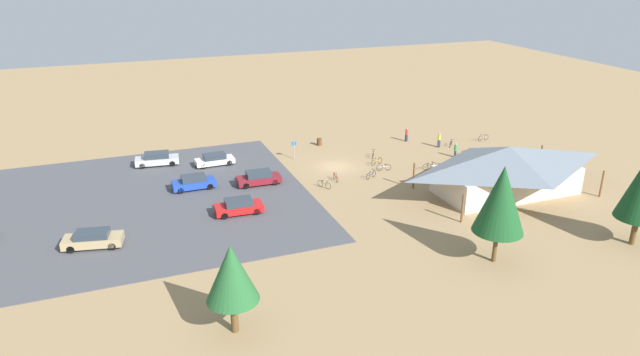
{
  "coord_description": "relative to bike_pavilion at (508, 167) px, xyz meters",
  "views": [
    {
      "loc": [
        23.4,
        55.62,
        22.18
      ],
      "look_at": [
        4.03,
        5.41,
        1.2
      ],
      "focal_mm": 32.03,
      "sensor_mm": 36.0,
      "label": 1
    }
  ],
  "objects": [
    {
      "name": "bicycle_blue_lone_east",
      "position": [
        10.82,
        -8.39,
        -2.38
      ],
      "size": [
        1.54,
        0.89,
        0.83
      ],
      "color": "black",
      "rests_on": "ground"
    },
    {
      "name": "pine_midwest",
      "position": [
        30.56,
        12.62,
        1.45
      ],
      "size": [
        3.32,
        3.32,
        6.12
      ],
      "color": "brown",
      "rests_on": "ground"
    },
    {
      "name": "bicycle_teal_near_porch",
      "position": [
        -3.0,
        -10.97,
        -2.38
      ],
      "size": [
        1.73,
        0.48,
        0.82
      ],
      "color": "black",
      "rests_on": "ground"
    },
    {
      "name": "visitor_at_bikes",
      "position": [
        -1.42,
        -10.99,
        -1.86
      ],
      "size": [
        0.39,
        0.4,
        1.69
      ],
      "color": "#2D3347",
      "rests_on": "ground"
    },
    {
      "name": "bicycle_red_near_sign",
      "position": [
        14.66,
        -9.06,
        -2.4
      ],
      "size": [
        0.48,
        1.63,
        0.78
      ],
      "color": "black",
      "rests_on": "ground"
    },
    {
      "name": "car_silver_front_row",
      "position": [
        31.71,
        -20.69,
        -1.96
      ],
      "size": [
        4.95,
        2.41,
        1.5
      ],
      "color": "#BCBCC1",
      "rests_on": "parking_lot_asphalt"
    },
    {
      "name": "bike_pavilion",
      "position": [
        0.0,
        0.0,
        0.0
      ],
      "size": [
        16.52,
        9.0,
        4.83
      ],
      "color": "beige",
      "rests_on": "ground"
    },
    {
      "name": "car_white_second_row",
      "position": [
        25.63,
        -18.35,
        -2.03
      ],
      "size": [
        4.36,
        1.9,
        1.33
      ],
      "color": "white",
      "rests_on": "parking_lot_asphalt"
    },
    {
      "name": "bicycle_green_by_bin",
      "position": [
        16.53,
        -7.63,
        -2.37
      ],
      "size": [
        0.91,
        1.49,
        0.88
      ],
      "color": "black",
      "rests_on": "ground"
    },
    {
      "name": "bicycle_black_yard_left",
      "position": [
        3.6,
        -8.47,
        -2.35
      ],
      "size": [
        1.82,
        0.48,
        0.84
      ],
      "color": "black",
      "rests_on": "ground"
    },
    {
      "name": "car_blue_aisle_side",
      "position": [
        29.02,
        -12.09,
        -1.99
      ],
      "size": [
        4.32,
        1.86,
        1.43
      ],
      "color": "#1E42B2",
      "rests_on": "parking_lot_asphalt"
    },
    {
      "name": "car_maroon_by_curb",
      "position": [
        22.53,
        -10.87,
        -1.98
      ],
      "size": [
        4.58,
        1.92,
        1.46
      ],
      "color": "maroon",
      "rests_on": "parking_lot_asphalt"
    },
    {
      "name": "car_tan_far_end",
      "position": [
        38.75,
        -2.5,
        -2.0
      ],
      "size": [
        4.94,
        2.76,
        1.4
      ],
      "color": "tan",
      "rests_on": "parking_lot_asphalt"
    },
    {
      "name": "car_red_near_entry",
      "position": [
        26.16,
        -4.59,
        -2.0
      ],
      "size": [
        4.44,
        2.07,
        1.41
      ],
      "color": "red",
      "rests_on": "parking_lot_asphalt"
    },
    {
      "name": "bicycle_purple_trailside",
      "position": [
        -3.3,
        -14.75,
        -2.4
      ],
      "size": [
        1.21,
        1.28,
        0.76
      ],
      "color": "black",
      "rests_on": "ground"
    },
    {
      "name": "visitor_by_pavilion",
      "position": [
        0.91,
        -18.51,
        -1.81
      ],
      "size": [
        0.39,
        0.36,
        1.79
      ],
      "color": "#2D3347",
      "rests_on": "ground"
    },
    {
      "name": "parking_lot_asphalt",
      "position": [
        35.2,
        -10.47,
        -2.72
      ],
      "size": [
        33.62,
        29.83,
        0.05
      ],
      "primitive_type": "cube",
      "color": "#4C4C51",
      "rests_on": "ground"
    },
    {
      "name": "bicycle_orange_lone_west",
      "position": [
        7.66,
        -14.38,
        -2.37
      ],
      "size": [
        0.91,
        1.57,
        0.85
      ],
      "color": "black",
      "rests_on": "ground"
    },
    {
      "name": "bicycle_yellow_yard_front",
      "position": [
        8.39,
        -12.0,
        -2.38
      ],
      "size": [
        1.66,
        0.66,
        0.81
      ],
      "color": "black",
      "rests_on": "ground"
    },
    {
      "name": "lot_sign",
      "position": [
        16.51,
        -17.23,
        -1.34
      ],
      "size": [
        0.56,
        0.08,
        2.2
      ],
      "color": "#99999E",
      "rests_on": "ground"
    },
    {
      "name": "visitor_crossing_yard",
      "position": [
        -1.66,
        -14.93,
        -1.78
      ],
      "size": [
        0.39,
        0.36,
        1.84
      ],
      "color": "#2D3347",
      "rests_on": "ground"
    },
    {
      "name": "pine_east",
      "position": [
        9.72,
        11.13,
        2.5
      ],
      "size": [
        3.88,
        3.88,
        7.91
      ],
      "color": "brown",
      "rests_on": "ground"
    },
    {
      "name": "bicycle_silver_edge_south",
      "position": [
        -8.44,
        -15.17,
        -2.36
      ],
      "size": [
        1.72,
        0.48,
        0.89
      ],
      "color": "black",
      "rests_on": "ground"
    },
    {
      "name": "bicycle_white_back_row",
      "position": [
        8.52,
        -9.97,
        -2.37
      ],
      "size": [
        1.64,
        0.54,
        0.81
      ],
      "color": "black",
      "rests_on": "ground"
    },
    {
      "name": "ground",
      "position": [
        13.0,
        -12.92,
        -2.75
      ],
      "size": [
        160.0,
        160.0,
        0.0
      ],
      "primitive_type": "plane",
      "color": "#9E7F56",
      "rests_on": "ground"
    },
    {
      "name": "trash_bin",
      "position": [
        11.94,
        -20.98,
        -2.3
      ],
      "size": [
        0.6,
        0.6,
        0.9
      ],
      "primitive_type": "cylinder",
      "color": "brown",
      "rests_on": "ground"
    }
  ]
}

